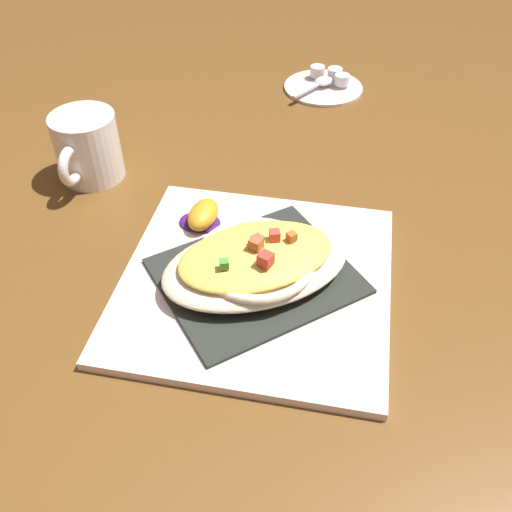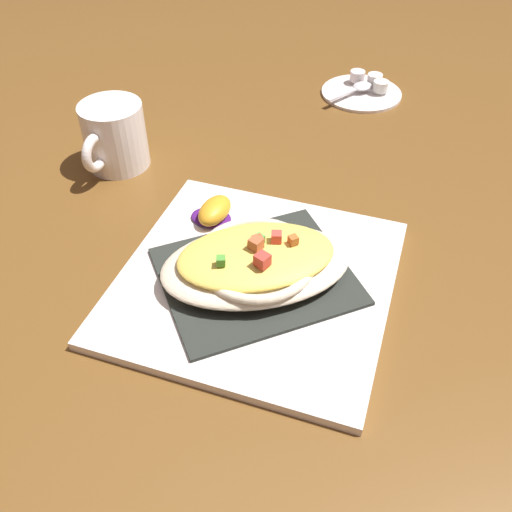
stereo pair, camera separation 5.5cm
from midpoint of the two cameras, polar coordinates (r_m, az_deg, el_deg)
ground_plane at (r=0.58m, az=2.72°, el=-3.05°), size 2.60×2.60×0.00m
square_plate at (r=0.58m, az=2.74°, el=-2.68°), size 0.28×0.28×0.01m
folded_napkin at (r=0.57m, az=2.76°, el=-2.17°), size 0.25×0.24×0.00m
gratin_dish at (r=0.56m, az=2.84°, el=-0.66°), size 0.23×0.20×0.05m
orange_garnish at (r=0.64m, az=-1.87°, el=4.44°), size 0.05×0.06×0.02m
coffee_mug at (r=0.75m, az=-12.24°, el=11.53°), size 0.08×0.11×0.09m
creamer_saucer at (r=0.95m, az=12.50°, el=16.10°), size 0.13×0.13×0.01m
spoon at (r=0.94m, az=12.38°, el=16.53°), size 0.06×0.09×0.01m
creamer_cup_0 at (r=0.94m, az=14.41°, el=16.50°), size 0.02×0.02×0.02m
creamer_cup_1 at (r=0.96m, az=13.79°, el=17.18°), size 0.02×0.02×0.02m
creamer_cup_2 at (r=0.97m, az=12.32°, el=17.54°), size 0.02×0.02×0.02m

